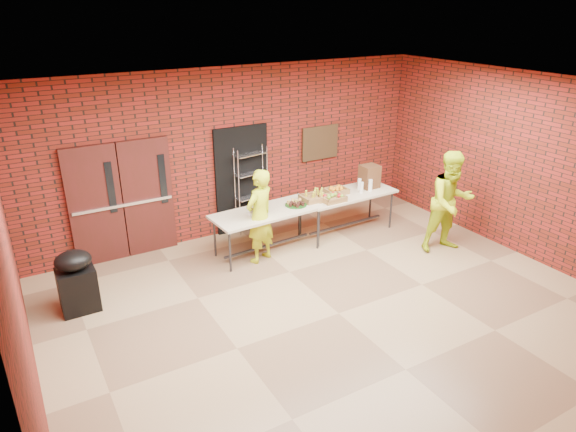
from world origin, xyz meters
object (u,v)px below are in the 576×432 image
at_px(table_left, 267,215).
at_px(volunteer_woman, 260,216).
at_px(table_right, 347,196).
at_px(volunteer_man, 451,202).
at_px(coffee_dispenser, 369,176).
at_px(covered_grill, 77,281).
at_px(wire_rack, 251,190).

height_order(table_left, volunteer_woman, volunteer_woman).
xyz_separation_m(table_right, volunteer_man, (1.11, -1.59, 0.20)).
height_order(table_right, coffee_dispenser, coffee_dispenser).
relative_size(covered_grill, volunteer_man, 0.52).
distance_m(table_right, volunteer_man, 1.95).
height_order(coffee_dispenser, volunteer_woman, volunteer_woman).
relative_size(wire_rack, volunteer_woman, 1.02).
xyz_separation_m(wire_rack, covered_grill, (-3.50, -1.29, -0.38)).
distance_m(wire_rack, volunteer_woman, 1.30).
xyz_separation_m(table_right, coffee_dispenser, (0.58, 0.06, 0.30)).
height_order(wire_rack, volunteer_woman, wire_rack).
height_order(table_right, covered_grill, covered_grill).
bearing_deg(wire_rack, coffee_dispenser, -31.91).
relative_size(wire_rack, table_left, 0.84).
distance_m(table_left, volunteer_man, 3.31).
xyz_separation_m(table_left, table_right, (1.81, 0.06, -0.01)).
bearing_deg(table_left, wire_rack, 75.10).
xyz_separation_m(wire_rack, volunteer_woman, (-0.45, -1.22, -0.02)).
distance_m(coffee_dispenser, covered_grill, 5.72).
xyz_separation_m(coffee_dispenser, covered_grill, (-5.68, -0.39, -0.55)).
relative_size(wire_rack, coffee_dispenser, 3.76).
relative_size(table_left, volunteer_woman, 1.21).
height_order(table_left, table_right, table_left).
height_order(table_left, volunteer_man, volunteer_man).
bearing_deg(covered_grill, volunteer_man, -11.52).
bearing_deg(volunteer_man, wire_rack, 148.95).
bearing_deg(volunteer_woman, table_right, 164.85).
relative_size(table_right, coffee_dispenser, 4.32).
bearing_deg(coffee_dispenser, wire_rack, 157.61).
relative_size(coffee_dispenser, volunteer_woman, 0.27).
height_order(volunteer_woman, volunteer_man, volunteer_man).
bearing_deg(volunteer_man, coffee_dispenser, 120.08).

